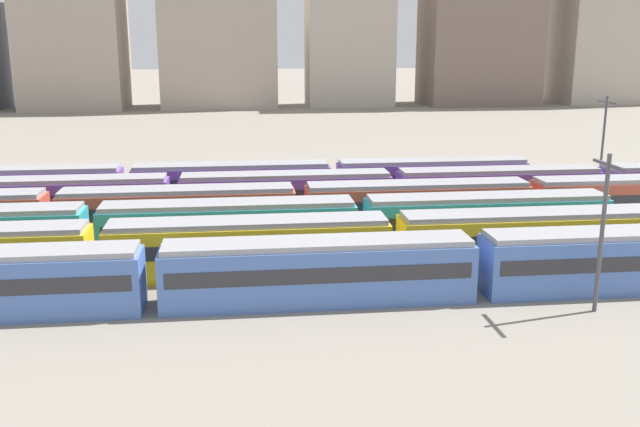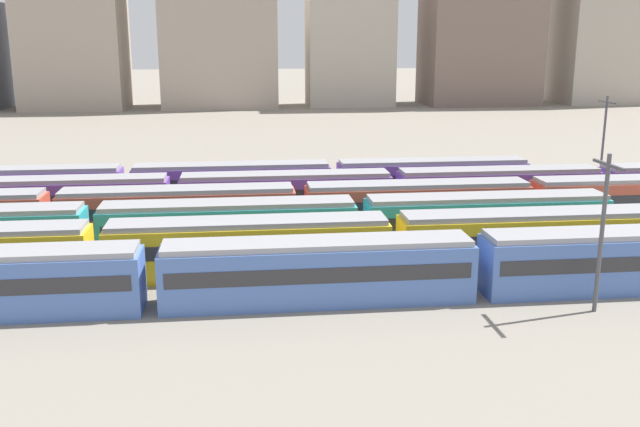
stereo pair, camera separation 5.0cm
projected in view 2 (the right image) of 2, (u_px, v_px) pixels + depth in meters
The scene contains 9 objects.
ground_plane at pixel (22, 249), 51.47m from camera, with size 600.00×600.00×0.00m, color gray.
train_track_1 at pixel (249, 247), 45.31m from camera, with size 55.80×3.06×3.75m.
train_track_2 at pixel (229, 227), 50.18m from camera, with size 55.80×3.06×3.75m.
train_track_3 at pixel (300, 208), 55.80m from camera, with size 74.70×3.06×3.75m.
train_track_4 at pixel (599, 186), 63.88m from camera, with size 112.50×3.06×3.75m.
train_track_5 at pixel (232, 183), 65.23m from camera, with size 55.80×3.06×3.75m.
catenary_pole_0 at pixel (603, 225), 38.59m from camera, with size 0.24×3.20×8.95m.
catenary_pole_1 at pixel (604, 137), 71.73m from camera, with size 0.24×3.20×9.27m.
distant_building_3 at pixel (350, 47), 156.57m from camera, with size 18.81×12.19×25.56m, color #B2A899.
Camera 2 is at (15.89, -38.48, 14.97)m, focal length 39.74 mm.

